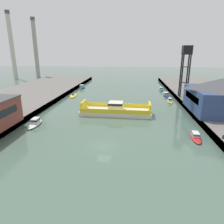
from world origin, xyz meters
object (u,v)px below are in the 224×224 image
object	(u,v)px
moored_boat_near_right	(35,123)
moored_boat_mid_right	(161,89)
moored_boat_mid_left	(170,101)
moored_boat_far_right	(166,95)
crane_tower	(186,59)
chain_ferry	(116,110)
moored_boat_far_left	(73,96)
smokestack_distant_a	(11,44)
smokestack_distant_b	(35,47)
moored_boat_near_left	(82,87)
moored_boat_upstream_a	(196,136)
warehouse_shed	(220,95)

from	to	relation	value
moored_boat_near_right	moored_boat_mid_right	xyz separation A→B (m)	(34.33, 46.57, -0.04)
moored_boat_mid_left	moored_boat_far_right	xyz separation A→B (m)	(0.33, 9.97, -0.02)
moored_boat_near_right	crane_tower	bearing A→B (deg)	35.76
moored_boat_near_right	chain_ferry	bearing A→B (deg)	30.23
moored_boat_near_right	moored_boat_far_left	size ratio (longest dim) A/B	0.78
smokestack_distant_a	moored_boat_mid_left	bearing A→B (deg)	-31.85
moored_boat_far_right	smokestack_distant_a	distance (m)	97.05
chain_ferry	moored_boat_near_right	world-z (taller)	chain_ferry
moored_boat_far_left	smokestack_distant_b	world-z (taller)	smokestack_distant_b
moored_boat_far_left	moored_boat_far_right	xyz separation A→B (m)	(35.04, 3.61, 0.32)
moored_boat_mid_left	chain_ferry	bearing A→B (deg)	-138.25
moored_boat_mid_right	moored_boat_far_left	bearing A→B (deg)	-156.62
chain_ferry	crane_tower	world-z (taller)	crane_tower
chain_ferry	smokestack_distant_a	distance (m)	97.63
crane_tower	smokestack_distant_a	world-z (taller)	smokestack_distant_a
moored_boat_far_right	crane_tower	bearing A→B (deg)	-59.42
smokestack_distant_a	smokestack_distant_b	distance (m)	13.42
moored_boat_mid_left	smokestack_distant_a	distance (m)	101.54
moored_boat_near_left	moored_boat_far_left	size ratio (longest dim) A/B	0.81
chain_ferry	moored_boat_near_right	distance (m)	20.34
crane_tower	moored_boat_mid_right	bearing A→B (deg)	103.86
chain_ferry	moored_boat_upstream_a	xyz separation A→B (m)	(16.60, -14.24, -0.62)
moored_boat_near_right	smokestack_distant_a	distance (m)	94.68
moored_boat_far_right	moored_boat_near_right	bearing A→B (deg)	-134.58
chain_ferry	smokestack_distant_a	size ratio (longest dim) A/B	0.49
moored_boat_far_right	moored_boat_mid_right	bearing A→B (deg)	91.72
moored_boat_far_left	chain_ferry	bearing A→B (deg)	-49.95
smokestack_distant_a	smokestack_distant_b	size ratio (longest dim) A/B	1.07
warehouse_shed	moored_boat_near_left	bearing A→B (deg)	139.63
smokestack_distant_a	smokestack_distant_b	xyz separation A→B (m)	(11.00, 7.58, -1.29)
moored_boat_near_left	smokestack_distant_b	world-z (taller)	smokestack_distant_b
moored_boat_near_right	warehouse_shed	xyz separation A→B (m)	(43.69, 10.63, 5.04)
moored_boat_far_right	crane_tower	size ratio (longest dim) A/B	0.37
chain_ferry	moored_boat_near_right	bearing A→B (deg)	-149.77
moored_boat_far_right	warehouse_shed	bearing A→B (deg)	-69.84
crane_tower	chain_ferry	bearing A→B (deg)	-140.19
chain_ferry	moored_boat_near_right	xyz separation A→B (m)	(-17.57, -10.24, -0.46)
moored_boat_near_left	smokestack_distant_a	bearing A→B (deg)	149.42
moored_boat_mid_right	warehouse_shed	world-z (taller)	warehouse_shed
warehouse_shed	moored_boat_upstream_a	bearing A→B (deg)	-123.08
chain_ferry	smokestack_distant_a	xyz separation A→B (m)	(-67.80, 67.52, 19.42)
moored_boat_far_left	smokestack_distant_a	size ratio (longest dim) A/B	0.21
moored_boat_near_right	smokestack_distant_b	xyz separation A→B (m)	(-39.23, 85.34, 18.59)
chain_ferry	moored_boat_far_left	distance (m)	27.89
moored_boat_far_left	smokestack_distant_a	world-z (taller)	smokestack_distant_a
moored_boat_upstream_a	warehouse_shed	size ratio (longest dim) A/B	0.36
crane_tower	moored_boat_far_right	bearing A→B (deg)	120.58
crane_tower	warehouse_shed	bearing A→B (deg)	-74.63
chain_ferry	moored_boat_far_right	distance (m)	30.26
moored_boat_near_right	moored_boat_mid_left	distance (m)	42.61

